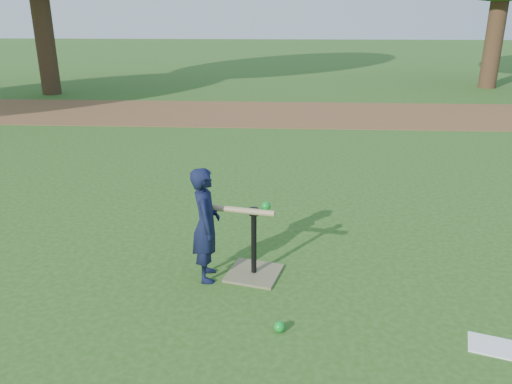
{
  "coord_description": "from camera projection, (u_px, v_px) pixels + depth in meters",
  "views": [
    {
      "loc": [
        0.49,
        -3.56,
        2.14
      ],
      "look_at": [
        0.24,
        0.55,
        0.65
      ],
      "focal_mm": 35.0,
      "sensor_mm": 36.0,
      "label": 1
    }
  ],
  "objects": [
    {
      "name": "ground",
      "position": [
        223.0,
        288.0,
        4.1
      ],
      "size": [
        80.0,
        80.0,
        0.0
      ],
      "primitive_type": "plane",
      "color": "#285116",
      "rests_on": "ground"
    },
    {
      "name": "dirt_strip",
      "position": [
        264.0,
        113.0,
        11.14
      ],
      "size": [
        24.0,
        3.0,
        0.01
      ],
      "primitive_type": "cube",
      "color": "brown",
      "rests_on": "ground"
    },
    {
      "name": "child",
      "position": [
        206.0,
        225.0,
        4.11
      ],
      "size": [
        0.28,
        0.39,
        0.98
      ],
      "primitive_type": "imported",
      "rotation": [
        0.0,
        0.0,
        1.72
      ],
      "color": "black",
      "rests_on": "ground"
    },
    {
      "name": "wiffle_ball_ground",
      "position": [
        280.0,
        327.0,
        3.53
      ],
      "size": [
        0.08,
        0.08,
        0.08
      ],
      "primitive_type": "sphere",
      "color": "#0D9627",
      "rests_on": "ground"
    },
    {
      "name": "clipboard",
      "position": [
        492.0,
        346.0,
        3.38
      ],
      "size": [
        0.36,
        0.31,
        0.01
      ],
      "primitive_type": "cube",
      "rotation": [
        0.0,
        0.0,
        -0.32
      ],
      "color": "white",
      "rests_on": "ground"
    },
    {
      "name": "batting_tee",
      "position": [
        254.0,
        263.0,
        4.28
      ],
      "size": [
        0.52,
        0.52,
        0.61
      ],
      "color": "olive",
      "rests_on": "ground"
    },
    {
      "name": "swing_action",
      "position": [
        241.0,
        209.0,
        4.12
      ],
      "size": [
        0.63,
        0.23,
        0.08
      ],
      "color": "tan",
      "rests_on": "ground"
    }
  ]
}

